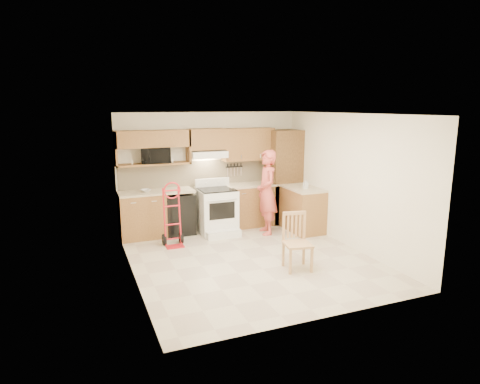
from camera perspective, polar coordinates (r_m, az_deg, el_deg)
floor at (r=7.38m, az=1.47°, el=-9.22°), size 4.00×4.50×0.02m
ceiling at (r=6.89m, az=1.58°, el=10.76°), size 4.00×4.50×0.02m
wall_back at (r=9.11m, az=-4.14°, el=3.03°), size 4.00×0.02×2.50m
wall_front at (r=5.09m, az=11.71°, el=-4.25°), size 4.00×0.02×2.50m
wall_left at (r=6.51m, az=-14.95°, el=-0.89°), size 0.02×4.50×2.50m
wall_right at (r=8.02m, az=14.82°, el=1.47°), size 0.02×4.50×2.50m
backsplash at (r=9.09m, az=-4.09°, el=2.69°), size 3.92×0.03×0.55m
lower_cab_left at (r=8.63m, az=-13.27°, el=-3.18°), size 0.90×0.60×0.90m
dishwasher at (r=8.77m, az=-8.42°, el=-2.92°), size 0.60×0.60×0.85m
lower_cab_right at (r=9.27m, az=1.42°, el=-1.84°), size 1.14×0.60×0.90m
countertop_left at (r=8.57m, az=-11.44°, el=0.02°), size 1.50×0.63×0.04m
countertop_right at (r=9.17m, az=1.43°, el=1.01°), size 1.14×0.63×0.04m
cab_return_right at (r=8.96m, az=8.58°, el=-2.45°), size 0.60×1.00×0.90m
countertop_return at (r=8.85m, az=8.67°, el=0.50°), size 0.63×1.00×0.04m
pantry_tall at (r=9.49m, az=5.99°, el=2.13°), size 0.70×0.60×2.10m
upper_cab_left at (r=8.56m, az=-11.90°, el=7.16°), size 1.50×0.33×0.34m
upper_shelf_mw at (r=8.61m, az=-11.76°, el=3.78°), size 1.50×0.33×0.04m
upper_cab_center at (r=8.83m, az=-4.60°, el=7.25°), size 0.76×0.33×0.44m
upper_cab_right at (r=9.17m, az=1.12°, el=6.57°), size 1.14×0.33×0.70m
range_hood at (r=8.80m, az=-4.44°, el=5.21°), size 0.76×0.46×0.14m
knife_strip at (r=9.24m, az=-0.78°, el=3.12°), size 0.40×0.05×0.29m
microwave at (r=8.60m, az=-11.52°, el=4.98°), size 0.62×0.46×0.32m
range at (r=8.64m, az=-3.05°, el=-2.13°), size 0.75×0.99×1.11m
person at (r=8.58m, az=3.70°, el=-0.05°), size 0.51×0.70×1.75m
hand_truck at (r=7.96m, az=-9.19°, el=-3.48°), size 0.44×0.40×1.12m
dining_chair at (r=6.84m, az=7.92°, el=-6.83°), size 0.49×0.52×0.93m
soap_bottle at (r=8.75m, az=9.02°, el=1.11°), size 0.09×0.09×0.19m
bowl at (r=8.53m, az=-12.81°, el=0.20°), size 0.24×0.24×0.05m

